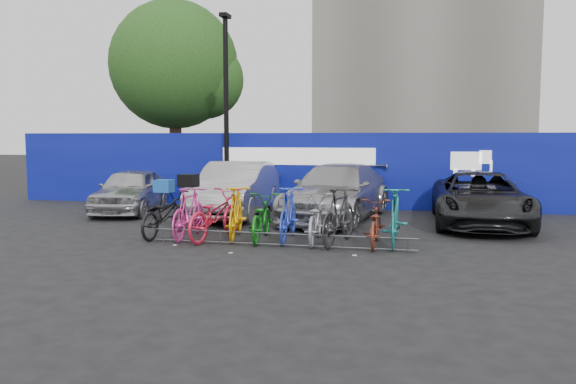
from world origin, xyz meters
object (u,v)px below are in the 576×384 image
(bike_3, at_px, (236,213))
(bike_5, at_px, (288,214))
(tree, at_px, (180,68))
(bike_9, at_px, (395,217))
(lamppost, at_px, (226,105))
(bike_rack, at_px, (280,239))
(car_2, at_px, (337,192))
(bike_7, at_px, (339,216))
(bike_1, at_px, (189,213))
(car_3, at_px, (480,199))
(bike_0, at_px, (164,214))
(bike_4, at_px, (261,218))
(car_1, at_px, (236,189))
(bike_6, at_px, (315,219))
(bike_8, at_px, (374,224))
(car_0, at_px, (131,190))
(bike_2, at_px, (215,215))

(bike_3, relative_size, bike_5, 0.98)
(tree, bearing_deg, bike_9, -47.55)
(lamppost, distance_m, bike_rack, 7.48)
(car_2, xyz_separation_m, bike_7, (0.55, -3.69, -0.15))
(tree, bearing_deg, bike_7, -51.87)
(bike_1, bearing_deg, bike_3, -172.88)
(bike_rack, relative_size, car_3, 1.13)
(bike_0, relative_size, bike_4, 1.02)
(tree, height_order, car_1, tree)
(car_1, bearing_deg, tree, 122.17)
(bike_6, bearing_deg, bike_rack, 43.80)
(car_3, relative_size, bike_9, 2.43)
(bike_rack, distance_m, bike_6, 0.97)
(car_1, height_order, bike_8, car_1)
(bike_5, height_order, bike_7, bike_7)
(tree, distance_m, bike_4, 12.62)
(bike_1, relative_size, bike_9, 0.95)
(bike_rack, bearing_deg, bike_4, 131.93)
(bike_1, bearing_deg, car_0, -48.29)
(bike_9, bearing_deg, lamppost, -43.44)
(bike_4, distance_m, bike_7, 1.75)
(car_3, distance_m, bike_5, 5.40)
(car_3, bearing_deg, tree, 149.10)
(car_2, relative_size, bike_9, 2.57)
(lamppost, xyz_separation_m, car_3, (7.55, -2.07, -2.59))
(bike_rack, bearing_deg, bike_9, 17.39)
(car_3, xyz_separation_m, bike_0, (-7.21, -3.32, -0.18))
(bike_7, xyz_separation_m, bike_8, (0.74, 0.04, -0.15))
(bike_6, distance_m, bike_7, 0.56)
(car_2, xyz_separation_m, bike_2, (-2.21, -3.72, -0.21))
(bike_rack, distance_m, bike_8, 2.01)
(bike_0, relative_size, bike_5, 0.97)
(car_0, bearing_deg, car_3, -12.47)
(bike_2, bearing_deg, car_1, -67.78)
(car_0, bearing_deg, bike_8, -36.61)
(bike_8, relative_size, bike_9, 0.87)
(bike_rack, xyz_separation_m, bike_8, (1.90, 0.59, 0.30))
(car_1, height_order, bike_6, car_1)
(bike_4, height_order, bike_7, bike_7)
(bike_rack, bearing_deg, bike_0, 167.89)
(lamppost, height_order, bike_3, lamppost)
(car_0, bearing_deg, bike_0, -63.34)
(bike_3, relative_size, bike_9, 0.97)
(tree, xyz_separation_m, lamppost, (3.57, -4.66, -1.80))
(car_0, distance_m, bike_0, 4.52)
(tree, bearing_deg, bike_6, -53.50)
(bike_rack, relative_size, bike_1, 2.91)
(bike_rack, bearing_deg, bike_1, 165.90)
(bike_0, distance_m, bike_9, 5.17)
(bike_rack, xyz_separation_m, bike_3, (-1.18, 0.72, 0.43))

